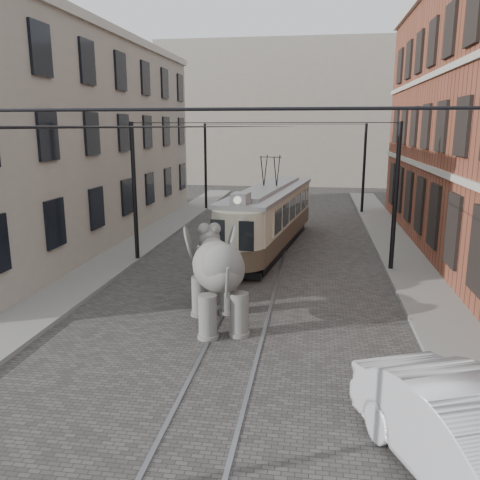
# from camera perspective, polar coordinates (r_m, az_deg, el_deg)

# --- Properties ---
(ground) EXTENTS (120.00, 120.00, 0.00)m
(ground) POSITION_cam_1_polar(r_m,az_deg,el_deg) (15.59, 0.43, -9.01)
(ground) COLOR #464340
(tram_rails) EXTENTS (1.54, 80.00, 0.02)m
(tram_rails) POSITION_cam_1_polar(r_m,az_deg,el_deg) (15.59, 0.43, -8.97)
(tram_rails) COLOR slate
(tram_rails) RESTS_ON ground
(sidewalk_right) EXTENTS (2.00, 60.00, 0.15)m
(sidewalk_right) POSITION_cam_1_polar(r_m,az_deg,el_deg) (15.92, 22.63, -9.29)
(sidewalk_right) COLOR slate
(sidewalk_right) RESTS_ON ground
(sidewalk_left) EXTENTS (2.00, 60.00, 0.15)m
(sidewalk_left) POSITION_cam_1_polar(r_m,az_deg,el_deg) (17.65, -21.12, -7.00)
(sidewalk_left) COLOR slate
(sidewalk_left) RESTS_ON ground
(stucco_building) EXTENTS (7.00, 24.00, 10.00)m
(stucco_building) POSITION_cam_1_polar(r_m,az_deg,el_deg) (27.62, -19.91, 10.42)
(stucco_building) COLOR gray
(stucco_building) RESTS_ON ground
(distant_block) EXTENTS (28.00, 10.00, 14.00)m
(distant_block) POSITION_cam_1_polar(r_m,az_deg,el_deg) (54.38, 6.69, 14.02)
(distant_block) COLOR gray
(distant_block) RESTS_ON ground
(catenary) EXTENTS (11.00, 30.20, 6.00)m
(catenary) POSITION_cam_1_polar(r_m,az_deg,el_deg) (19.66, 1.96, 4.63)
(catenary) COLOR black
(catenary) RESTS_ON ground
(tram) EXTENTS (3.81, 11.40, 4.44)m
(tram) POSITION_cam_1_polar(r_m,az_deg,el_deg) (24.05, 3.44, 4.25)
(tram) COLOR #BDB799
(tram) RESTS_ON ground
(elephant) EXTENTS (3.95, 5.17, 2.80)m
(elephant) POSITION_cam_1_polar(r_m,az_deg,el_deg) (14.73, -2.48, -4.57)
(elephant) COLOR #605E59
(elephant) RESTS_ON ground
(parked_car) EXTENTS (3.72, 5.45, 1.70)m
(parked_car) POSITION_cam_1_polar(r_m,az_deg,el_deg) (9.39, 25.33, -20.39)
(parked_car) COLOR silver
(parked_car) RESTS_ON ground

